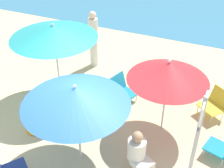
{
  "coord_description": "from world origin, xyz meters",
  "views": [
    {
      "loc": [
        2.31,
        -3.79,
        4.71
      ],
      "look_at": [
        0.02,
        1.53,
        0.7
      ],
      "focal_mm": 47.8,
      "sensor_mm": 36.0,
      "label": 1
    }
  ],
  "objects_px": {
    "beach_chair_d": "(122,89)",
    "person_a": "(138,152)",
    "person_b": "(93,39)",
    "swim_ring": "(39,127)",
    "umbrella_red": "(169,71)",
    "beach_chair_c": "(216,103)",
    "beach_bag": "(99,110)",
    "umbrella_blue": "(76,96)",
    "warning_sign": "(196,144)",
    "umbrella_teal": "(53,32)",
    "beach_chair_e": "(224,148)"
  },
  "relations": [
    {
      "from": "person_a",
      "to": "warning_sign",
      "type": "bearing_deg",
      "value": 6.7
    },
    {
      "from": "umbrella_teal",
      "to": "beach_chair_d",
      "type": "distance_m",
      "value": 2.19
    },
    {
      "from": "person_a",
      "to": "warning_sign",
      "type": "relative_size",
      "value": 0.38
    },
    {
      "from": "beach_chair_c",
      "to": "umbrella_red",
      "type": "bearing_deg",
      "value": -9.86
    },
    {
      "from": "umbrella_teal",
      "to": "swim_ring",
      "type": "xyz_separation_m",
      "value": [
        0.17,
        -1.26,
        -1.79
      ]
    },
    {
      "from": "umbrella_blue",
      "to": "umbrella_teal",
      "type": "relative_size",
      "value": 0.96
    },
    {
      "from": "beach_chair_e",
      "to": "person_a",
      "type": "bearing_deg",
      "value": 47.51
    },
    {
      "from": "umbrella_teal",
      "to": "umbrella_red",
      "type": "bearing_deg",
      "value": -3.01
    },
    {
      "from": "umbrella_red",
      "to": "swim_ring",
      "type": "xyz_separation_m",
      "value": [
        -2.57,
        -1.12,
        -1.5
      ]
    },
    {
      "from": "umbrella_red",
      "to": "beach_chair_c",
      "type": "distance_m",
      "value": 1.83
    },
    {
      "from": "umbrella_blue",
      "to": "person_a",
      "type": "bearing_deg",
      "value": 10.73
    },
    {
      "from": "umbrella_red",
      "to": "beach_chair_e",
      "type": "xyz_separation_m",
      "value": [
        1.35,
        -0.38,
        -1.24
      ]
    },
    {
      "from": "beach_chair_d",
      "to": "person_a",
      "type": "bearing_deg",
      "value": -41.64
    },
    {
      "from": "person_b",
      "to": "beach_bag",
      "type": "xyz_separation_m",
      "value": [
        1.13,
        -2.06,
        -0.72
      ]
    },
    {
      "from": "umbrella_blue",
      "to": "warning_sign",
      "type": "xyz_separation_m",
      "value": [
        2.13,
        -0.25,
        -0.06
      ]
    },
    {
      "from": "umbrella_red",
      "to": "person_b",
      "type": "xyz_separation_m",
      "value": [
        -2.64,
        1.92,
        -0.67
      ]
    },
    {
      "from": "swim_ring",
      "to": "beach_chair_d",
      "type": "bearing_deg",
      "value": 52.82
    },
    {
      "from": "person_a",
      "to": "person_b",
      "type": "bearing_deg",
      "value": 159.93
    },
    {
      "from": "beach_chair_c",
      "to": "person_a",
      "type": "height_order",
      "value": "person_a"
    },
    {
      "from": "beach_bag",
      "to": "swim_ring",
      "type": "bearing_deg",
      "value": -137.69
    },
    {
      "from": "beach_chair_d",
      "to": "beach_chair_c",
      "type": "bearing_deg",
      "value": 26.62
    },
    {
      "from": "warning_sign",
      "to": "umbrella_blue",
      "type": "bearing_deg",
      "value": 172.74
    },
    {
      "from": "umbrella_blue",
      "to": "umbrella_teal",
      "type": "bearing_deg",
      "value": 131.61
    },
    {
      "from": "beach_chair_d",
      "to": "person_b",
      "type": "relative_size",
      "value": 0.43
    },
    {
      "from": "person_a",
      "to": "beach_bag",
      "type": "xyz_separation_m",
      "value": [
        -1.37,
        1.15,
        -0.3
      ]
    },
    {
      "from": "umbrella_teal",
      "to": "person_a",
      "type": "bearing_deg",
      "value": -28.85
    },
    {
      "from": "person_b",
      "to": "swim_ring",
      "type": "xyz_separation_m",
      "value": [
        0.07,
        -3.04,
        -0.83
      ]
    },
    {
      "from": "person_b",
      "to": "umbrella_blue",
      "type": "bearing_deg",
      "value": 164.21
    },
    {
      "from": "umbrella_teal",
      "to": "person_b",
      "type": "height_order",
      "value": "umbrella_teal"
    },
    {
      "from": "umbrella_blue",
      "to": "warning_sign",
      "type": "relative_size",
      "value": 0.82
    },
    {
      "from": "beach_chair_c",
      "to": "warning_sign",
      "type": "bearing_deg",
      "value": 33.39
    },
    {
      "from": "umbrella_blue",
      "to": "beach_chair_e",
      "type": "bearing_deg",
      "value": 23.16
    },
    {
      "from": "umbrella_red",
      "to": "beach_chair_d",
      "type": "xyz_separation_m",
      "value": [
        -1.24,
        0.64,
        -1.22
      ]
    },
    {
      "from": "beach_chair_d",
      "to": "person_a",
      "type": "xyz_separation_m",
      "value": [
        1.1,
        -1.93,
        0.13
      ]
    },
    {
      "from": "umbrella_teal",
      "to": "person_a",
      "type": "height_order",
      "value": "umbrella_teal"
    },
    {
      "from": "beach_chair_e",
      "to": "swim_ring",
      "type": "height_order",
      "value": "beach_chair_e"
    },
    {
      "from": "umbrella_red",
      "to": "beach_chair_d",
      "type": "distance_m",
      "value": 1.85
    },
    {
      "from": "person_a",
      "to": "person_b",
      "type": "xyz_separation_m",
      "value": [
        -2.5,
        3.21,
        0.42
      ]
    },
    {
      "from": "beach_chair_e",
      "to": "person_b",
      "type": "xyz_separation_m",
      "value": [
        -3.99,
        2.3,
        0.58
      ]
    },
    {
      "from": "swim_ring",
      "to": "beach_bag",
      "type": "bearing_deg",
      "value": 42.31
    },
    {
      "from": "beach_chair_e",
      "to": "person_b",
      "type": "bearing_deg",
      "value": -13.85
    },
    {
      "from": "umbrella_red",
      "to": "swim_ring",
      "type": "distance_m",
      "value": 3.18
    },
    {
      "from": "beach_chair_d",
      "to": "swim_ring",
      "type": "relative_size",
      "value": 1.31
    },
    {
      "from": "beach_bag",
      "to": "beach_chair_d",
      "type": "bearing_deg",
      "value": 71.35
    },
    {
      "from": "swim_ring",
      "to": "umbrella_blue",
      "type": "bearing_deg",
      "value": -16.73
    },
    {
      "from": "beach_chair_c",
      "to": "beach_bag",
      "type": "distance_m",
      "value": 2.76
    },
    {
      "from": "beach_chair_c",
      "to": "person_b",
      "type": "xyz_separation_m",
      "value": [
        -3.65,
        0.96,
        0.52
      ]
    },
    {
      "from": "person_b",
      "to": "person_a",
      "type": "bearing_deg",
      "value": -179.57
    },
    {
      "from": "umbrella_blue",
      "to": "umbrella_teal",
      "type": "distance_m",
      "value": 2.22
    },
    {
      "from": "beach_chair_d",
      "to": "warning_sign",
      "type": "xyz_separation_m",
      "value": [
        2.09,
        -2.4,
        1.2
      ]
    }
  ]
}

